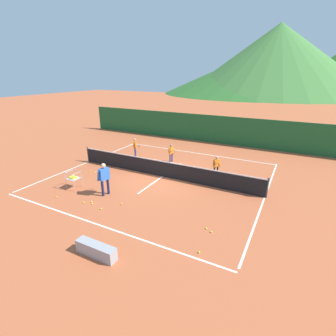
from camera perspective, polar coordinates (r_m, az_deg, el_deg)
name	(u,v)px	position (r m, az deg, el deg)	size (l,w,h in m)	color
ground_plane	(162,176)	(14.85, -1.29, -1.93)	(120.00, 120.00, 0.00)	#B25633
line_baseline_near	(95,224)	(10.85, -16.12, -11.98)	(11.46, 0.08, 0.01)	white
line_baseline_far	(196,153)	(19.34, 6.29, 3.40)	(11.46, 0.08, 0.01)	white
line_sideline_west	(90,161)	(18.16, -17.31, 1.41)	(0.08, 10.86, 0.01)	white
line_sideline_east	(265,197)	(13.30, 20.99, -6.23)	(0.08, 10.86, 0.01)	white
line_service_center	(162,176)	(14.85, -1.29, -1.92)	(0.08, 5.15, 0.01)	white
tennis_net	(162,169)	(14.67, -1.30, -0.13)	(11.66, 0.08, 1.05)	#333338
instructor	(104,176)	(12.67, -14.19, -1.79)	(0.44, 0.82, 1.67)	#191E4C
student_0	(135,146)	(18.25, -7.42, 4.98)	(0.64, 0.55, 1.36)	navy
student_1	(171,152)	(17.01, 0.73, 3.73)	(0.41, 0.64, 1.24)	navy
student_2	(216,164)	(14.89, 10.88, 0.80)	(0.42, 0.68, 1.23)	black
ball_cart	(73,178)	(14.09, -20.62, -2.03)	(0.58, 0.58, 0.90)	#B7B7BC
tennis_ball_0	(211,232)	(10.07, 9.74, -14.00)	(0.07, 0.07, 0.07)	yellow
tennis_ball_1	(90,171)	(16.30, -17.12, -0.65)	(0.07, 0.07, 0.07)	yellow
tennis_ball_2	(206,228)	(10.22, 8.65, -13.34)	(0.07, 0.07, 0.07)	yellow
tennis_ball_3	(57,197)	(13.58, -23.85, -5.94)	(0.07, 0.07, 0.07)	yellow
tennis_ball_4	(101,209)	(11.79, -14.92, -8.88)	(0.07, 0.07, 0.07)	yellow
tennis_ball_5	(84,202)	(12.55, -18.50, -7.38)	(0.07, 0.07, 0.07)	yellow
tennis_ball_6	(91,202)	(12.52, -16.92, -7.26)	(0.07, 0.07, 0.07)	yellow
tennis_ball_7	(95,173)	(15.96, -16.08, -1.00)	(0.07, 0.07, 0.07)	yellow
tennis_ball_8	(199,252)	(9.06, 7.02, -18.33)	(0.07, 0.07, 0.07)	yellow
tennis_ball_9	(92,204)	(12.30, -16.72, -7.76)	(0.07, 0.07, 0.07)	yellow
tennis_ball_10	(122,204)	(12.00, -10.46, -7.94)	(0.07, 0.07, 0.07)	yellow
windscreen_fence	(212,129)	(22.30, 9.86, 8.67)	(25.21, 0.08, 2.36)	#1E5B2D
courtside_bench	(96,250)	(9.08, -15.92, -17.38)	(1.50, 0.36, 0.46)	#99999E
hill_0	(277,59)	(81.31, 23.38, 21.58)	(51.25, 51.25, 18.27)	#427A38
hill_2	(256,73)	(81.74, 19.17, 19.64)	(52.41, 52.41, 11.35)	#2D6628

